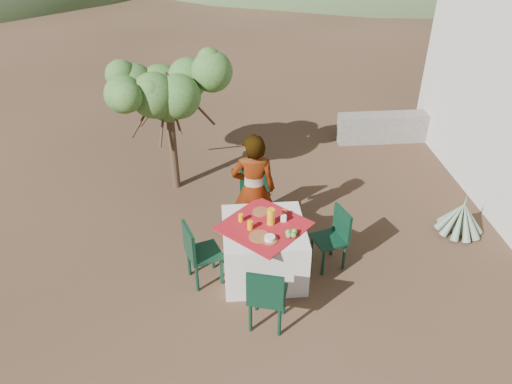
% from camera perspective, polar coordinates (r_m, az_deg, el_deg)
% --- Properties ---
extents(ground, '(160.00, 160.00, 0.00)m').
position_cam_1_polar(ground, '(6.78, -3.52, -8.28)').
color(ground, '#332417').
rests_on(ground, ground).
extents(table, '(1.30, 1.30, 0.76)m').
position_cam_1_polar(table, '(6.41, 0.88, -6.57)').
color(table, silver).
rests_on(table, ground).
extents(chair_far, '(0.43, 0.43, 0.93)m').
position_cam_1_polar(chair_far, '(7.21, -0.08, -0.25)').
color(chair_far, black).
rests_on(chair_far, ground).
extents(chair_near, '(0.51, 0.51, 0.89)m').
position_cam_1_polar(chair_near, '(5.64, 1.22, -11.75)').
color(chair_near, black).
rests_on(chair_near, ground).
extents(chair_left, '(0.51, 0.51, 0.87)m').
position_cam_1_polar(chair_left, '(6.26, -6.62, -6.74)').
color(chair_left, black).
rests_on(chair_left, ground).
extents(chair_right, '(0.49, 0.49, 0.84)m').
position_cam_1_polar(chair_right, '(6.58, 8.92, -4.90)').
color(chair_right, black).
rests_on(chair_right, ground).
extents(person, '(0.63, 0.43, 1.65)m').
position_cam_1_polar(person, '(6.72, -0.29, 0.23)').
color(person, '#8C6651').
rests_on(person, ground).
extents(shrub_tree, '(1.70, 1.67, 2.01)m').
position_cam_1_polar(shrub_tree, '(7.80, -9.56, 10.83)').
color(shrub_tree, '#4D3726').
rests_on(shrub_tree, ground).
extents(agave, '(0.66, 0.68, 0.71)m').
position_cam_1_polar(agave, '(7.77, 22.37, -2.79)').
color(agave, slate).
rests_on(agave, ground).
extents(stone_wall, '(2.60, 0.35, 0.55)m').
position_cam_1_polar(stone_wall, '(10.15, 16.62, 7.16)').
color(stone_wall, gray).
rests_on(stone_wall, ground).
extents(plate_far, '(0.22, 0.22, 0.01)m').
position_cam_1_polar(plate_far, '(6.40, 0.58, -2.27)').
color(plate_far, brown).
rests_on(plate_far, table).
extents(plate_near, '(0.26, 0.26, 0.01)m').
position_cam_1_polar(plate_near, '(5.99, 0.40, -5.10)').
color(plate_near, brown).
rests_on(plate_near, table).
extents(glass_far, '(0.06, 0.06, 0.10)m').
position_cam_1_polar(glass_far, '(6.23, -1.74, -2.95)').
color(glass_far, '#F0A20F').
rests_on(glass_far, table).
extents(glass_near, '(0.07, 0.07, 0.11)m').
position_cam_1_polar(glass_near, '(6.09, -0.67, -3.81)').
color(glass_near, '#F0A20F').
rests_on(glass_near, table).
extents(juice_pitcher, '(0.10, 0.10, 0.22)m').
position_cam_1_polar(juice_pitcher, '(6.14, 1.73, -2.83)').
color(juice_pitcher, '#F0A20F').
rests_on(juice_pitcher, table).
extents(bowl_plate, '(0.19, 0.19, 0.01)m').
position_cam_1_polar(bowl_plate, '(5.94, 1.58, -5.51)').
color(bowl_plate, brown).
rests_on(bowl_plate, table).
extents(white_bowl, '(0.13, 0.13, 0.05)m').
position_cam_1_polar(white_bowl, '(5.92, 1.59, -5.29)').
color(white_bowl, white).
rests_on(white_bowl, bowl_plate).
extents(jar_left, '(0.06, 0.06, 0.09)m').
position_cam_1_polar(jar_left, '(6.25, 3.13, -2.92)').
color(jar_left, orange).
rests_on(jar_left, table).
extents(jar_right, '(0.05, 0.05, 0.08)m').
position_cam_1_polar(jar_right, '(6.34, 3.21, -2.34)').
color(jar_right, orange).
rests_on(jar_right, table).
extents(napkin_holder, '(0.07, 0.05, 0.09)m').
position_cam_1_polar(napkin_holder, '(6.23, 3.15, -3.02)').
color(napkin_holder, white).
rests_on(napkin_holder, table).
extents(fruit_cluster, '(0.15, 0.14, 0.07)m').
position_cam_1_polar(fruit_cluster, '(6.00, 4.04, -4.75)').
color(fruit_cluster, '#559B38').
rests_on(fruit_cluster, table).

